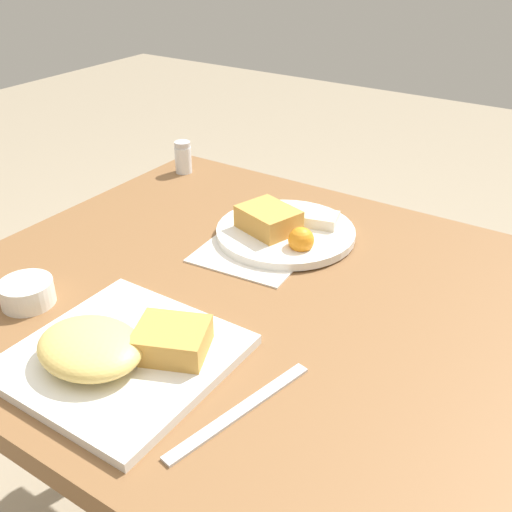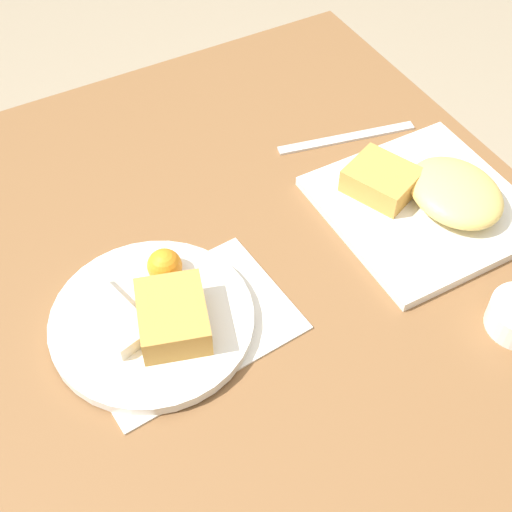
# 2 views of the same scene
# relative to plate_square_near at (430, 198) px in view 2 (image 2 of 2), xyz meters

# --- Properties ---
(ground_plane) EXTENTS (8.00, 8.00, 0.00)m
(ground_plane) POSITION_rel_plate_square_near_xyz_m (0.04, 0.24, -0.77)
(ground_plane) COLOR gray
(dining_table) EXTENTS (0.91, 0.81, 0.75)m
(dining_table) POSITION_rel_plate_square_near_xyz_m (0.04, 0.24, -0.12)
(dining_table) COLOR brown
(dining_table) RESTS_ON ground_plane
(menu_card) EXTENTS (0.20, 0.27, 0.00)m
(menu_card) POSITION_rel_plate_square_near_xyz_m (-0.02, 0.38, -0.02)
(menu_card) COLOR silver
(menu_card) RESTS_ON dining_table
(plate_square_near) EXTENTS (0.26, 0.26, 0.06)m
(plate_square_near) POSITION_rel_plate_square_near_xyz_m (0.00, 0.00, 0.00)
(plate_square_near) COLOR white
(plate_square_near) RESTS_ON dining_table
(plate_oval_far) EXTENTS (0.25, 0.25, 0.05)m
(plate_oval_far) POSITION_rel_plate_square_near_xyz_m (0.00, 0.41, -0.00)
(plate_oval_far) COLOR white
(plate_oval_far) RESTS_ON menu_card
(butter_knife) EXTENTS (0.06, 0.22, 0.00)m
(butter_knife) POSITION_rel_plate_square_near_xyz_m (0.18, 0.02, -0.02)
(butter_knife) COLOR silver
(butter_knife) RESTS_ON dining_table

